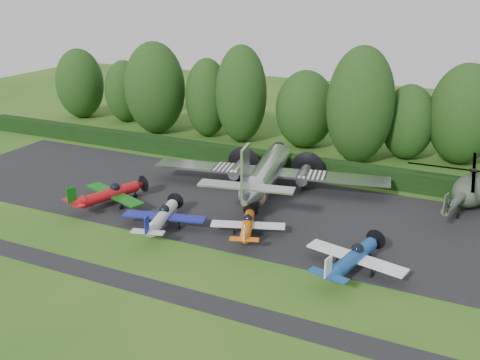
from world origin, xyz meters
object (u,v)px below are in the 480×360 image
at_px(light_plane_white, 162,217).
at_px(helicopter, 471,188).
at_px(light_plane_red, 109,194).
at_px(light_plane_orange, 248,225).
at_px(transport_plane, 266,173).
at_px(light_plane_blue, 353,258).

bearing_deg(light_plane_white, helicopter, 48.02).
xyz_separation_m(light_plane_red, light_plane_orange, (14.53, -0.30, -0.25)).
relative_size(transport_plane, helicopter, 1.75).
bearing_deg(light_plane_blue, light_plane_white, 165.53).
height_order(light_plane_orange, helicopter, helicopter).
relative_size(light_plane_red, light_plane_white, 1.07).
relative_size(transport_plane, light_plane_orange, 3.68).
distance_m(light_plane_red, light_plane_orange, 14.53).
height_order(transport_plane, helicopter, transport_plane).
distance_m(transport_plane, light_plane_blue, 16.87).
relative_size(light_plane_white, light_plane_blue, 0.96).
bearing_deg(light_plane_white, transport_plane, 81.16).
distance_m(light_plane_white, light_plane_blue, 16.66).
relative_size(light_plane_red, light_plane_orange, 1.25).
bearing_deg(transport_plane, light_plane_blue, -34.89).
bearing_deg(light_plane_orange, light_plane_white, -146.08).
height_order(light_plane_red, light_plane_blue, light_plane_red).
xyz_separation_m(transport_plane, light_plane_white, (-4.81, -11.61, -0.99)).
xyz_separation_m(light_plane_orange, light_plane_blue, (9.46, -2.24, 0.22)).
height_order(light_plane_red, light_plane_white, light_plane_red).
height_order(light_plane_white, light_plane_blue, light_plane_blue).
height_order(light_plane_orange, light_plane_blue, light_plane_blue).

